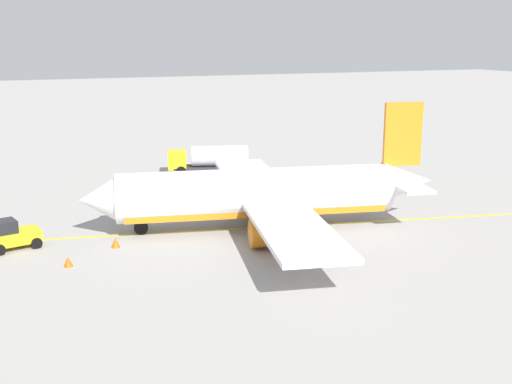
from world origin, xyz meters
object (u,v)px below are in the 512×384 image
Objects in this scene: fuel_tanker at (210,158)px; pushback_tug at (12,235)px; safety_cone_wingtip at (115,242)px; safety_cone_nose at (68,262)px; refueling_worker at (257,172)px; airplane at (262,195)px.

pushback_tug is (21.79, 19.44, -0.71)m from fuel_tanker.
safety_cone_wingtip is at bearing 56.10° from fuel_tanker.
fuel_tanker is 14.19× the size of safety_cone_nose.
safety_cone_nose is at bearing 42.02° from refueling_worker.
fuel_tanker is 31.07m from safety_cone_nose.
pushback_tug is 5.33× the size of safety_cone_wingtip.
safety_cone_nose is at bearing 11.64° from airplane.
airplane is 16.01m from safety_cone_nose.
safety_cone_nose is at bearing 37.41° from safety_cone_wingtip.
fuel_tanker is at bearing -53.72° from refueling_worker.
safety_cone_nose is at bearing 53.35° from fuel_tanker.
safety_cone_nose is 4.65m from safety_cone_wingtip.
airplane is 3.16× the size of fuel_tanker.
airplane reaches higher than fuel_tanker.
pushback_tug is 6.39m from safety_cone_nose.
fuel_tanker reaches higher than pushback_tug.
safety_cone_nose is at bearing 120.90° from pushback_tug.
refueling_worker is (-6.65, -16.77, -1.94)m from airplane.
safety_cone_wingtip is at bearing 159.25° from pushback_tug.
airplane is 18.46× the size of refueling_worker.
refueling_worker reaches higher than safety_cone_nose.
safety_cone_wingtip is (11.82, 0.37, -2.39)m from airplane.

